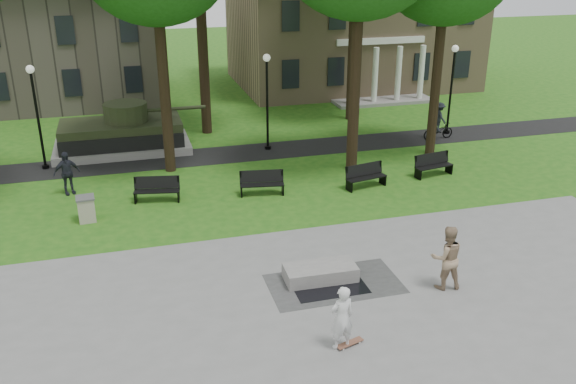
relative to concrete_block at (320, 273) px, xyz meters
name	(u,v)px	position (x,y,z in m)	size (l,w,h in m)	color
ground	(345,267)	(1.01, 0.54, -0.24)	(120.00, 120.00, 0.00)	#1F5514
plaza	(416,363)	(1.01, -4.46, -0.23)	(22.00, 16.00, 0.02)	gray
footpath	(260,152)	(1.01, 12.54, -0.24)	(44.00, 2.60, 0.01)	black
building_right	(350,22)	(11.01, 26.54, 4.10)	(17.00, 12.00, 8.60)	#9E8460
building_left	(40,44)	(-9.99, 27.04, 3.35)	(15.00, 10.00, 7.20)	#4C443D
lamp_left	(36,109)	(-8.99, 12.84, 2.55)	(0.36, 0.36, 4.73)	black
lamp_mid	(267,94)	(1.51, 12.84, 2.55)	(0.36, 0.36, 4.73)	black
lamp_right	(452,82)	(11.51, 12.84, 2.55)	(0.36, 0.36, 4.73)	black
tank_monument	(123,134)	(-5.44, 14.54, 0.61)	(7.45, 3.40, 2.40)	gray
puddle	(330,288)	(0.12, -0.58, -0.22)	(2.20, 1.20, 0.00)	black
concrete_block	(320,273)	(0.00, 0.00, 0.00)	(2.20, 1.00, 0.45)	gray
skateboard	(350,344)	(-0.32, -3.36, -0.19)	(0.78, 0.20, 0.07)	brown
skateboarder	(342,318)	(-0.57, -3.37, 0.66)	(0.65, 0.42, 1.77)	silver
friend_watching	(447,257)	(3.43, -1.44, 0.78)	(0.97, 0.76, 2.00)	#9C8264
pedestrian_walker	(67,173)	(-7.78, 9.35, 0.66)	(1.06, 0.44, 1.82)	#21232D
cyclist	(439,124)	(10.53, 12.05, 0.56)	(1.79, 1.03, 1.97)	black
park_bench_0	(156,189)	(-4.34, 7.63, 0.28)	(1.85, 0.86, 1.00)	black
park_bench_1	(261,182)	(-0.15, 7.17, 0.28)	(1.85, 0.79, 1.00)	black
park_bench_2	(366,175)	(4.27, 6.77, 0.28)	(1.85, 0.88, 1.00)	black
park_bench_3	(433,164)	(7.69, 7.26, 0.28)	(1.85, 0.83, 1.00)	black
trash_bin	(86,209)	(-6.99, 6.41, 0.24)	(0.70, 0.70, 0.96)	#A7A28A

